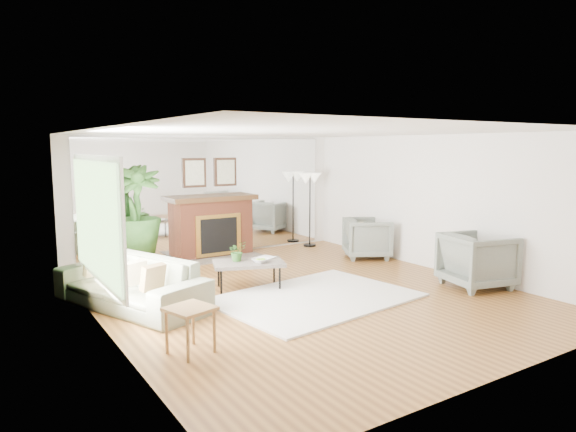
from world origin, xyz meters
TOP-DOWN VIEW (x-y plane):
  - ground at (0.00, 0.00)m, footprint 7.00×7.00m
  - wall_left at (-2.99, 0.00)m, footprint 0.02×7.00m
  - wall_right at (2.99, 0.00)m, footprint 0.02×7.00m
  - wall_back at (0.00, 3.49)m, footprint 6.00×0.02m
  - mirror_panel at (0.00, 3.47)m, footprint 5.40×0.04m
  - window_panel at (-2.96, 0.40)m, footprint 0.04×2.40m
  - fireplace at (0.00, 3.26)m, footprint 1.85×0.83m
  - area_rug at (0.00, -0.32)m, footprint 3.14×2.44m
  - coffee_table at (-0.58, 0.71)m, footprint 1.27×0.99m
  - sofa at (-2.45, 0.78)m, footprint 1.76×2.61m
  - armchair_back at (2.60, 1.45)m, footprint 1.22×1.21m
  - armchair_front at (2.60, -1.22)m, footprint 1.18×1.16m
  - side_table at (-2.37, -1.25)m, footprint 0.58×0.58m
  - potted_ficus at (-1.68, 3.08)m, footprint 1.19×1.19m
  - floor_lamp at (2.31, 3.10)m, footprint 0.55×0.30m
  - tabletop_plant at (-0.71, 0.85)m, footprint 0.30×0.27m
  - fruit_bowl at (-0.45, 0.55)m, footprint 0.32×0.32m
  - book at (-0.26, 0.76)m, footprint 0.28×0.31m

SIDE VIEW (x-z plane):
  - ground at x=0.00m, z-range 0.00..0.00m
  - area_rug at x=0.00m, z-range 0.00..0.03m
  - sofa at x=-2.45m, z-range 0.00..0.71m
  - coffee_table at x=-0.58m, z-range 0.19..0.63m
  - armchair_back at x=2.60m, z-range 0.00..0.83m
  - side_table at x=-2.37m, z-range 0.18..0.71m
  - armchair_front at x=2.60m, z-range 0.00..0.90m
  - book at x=-0.26m, z-range 0.45..0.47m
  - fruit_bowl at x=-0.45m, z-range 0.45..0.51m
  - tabletop_plant at x=-0.71m, z-range 0.45..0.77m
  - fireplace at x=0.00m, z-range -0.37..1.68m
  - potted_ficus at x=-1.68m, z-range 0.07..2.00m
  - wall_left at x=-2.99m, z-range 0.00..2.50m
  - wall_right at x=2.99m, z-range 0.00..2.50m
  - wall_back at x=0.00m, z-range 0.00..2.50m
  - mirror_panel at x=0.00m, z-range 0.05..2.45m
  - window_panel at x=-2.96m, z-range 0.60..2.10m
  - floor_lamp at x=2.31m, z-range 0.59..2.28m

